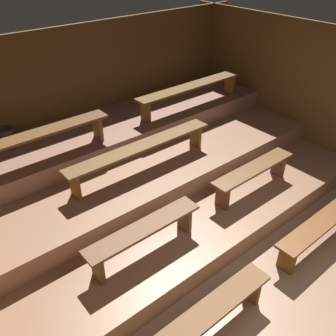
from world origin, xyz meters
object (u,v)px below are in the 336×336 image
at_px(bench_middle_center, 141,149).
at_px(bench_upper_right, 191,89).
at_px(pail_upper, 7,138).
at_px(bench_floor_right, 320,226).
at_px(bench_lower_right, 253,172).
at_px(bench_floor_left, 208,316).
at_px(bench_lower_left, 144,233).
at_px(bench_upper_left, 30,140).

bearing_deg(bench_middle_center, bench_upper_right, 24.07).
distance_m(bench_upper_right, pail_upper, 3.06).
bearing_deg(bench_floor_right, pail_upper, 126.20).
relative_size(bench_lower_right, bench_upper_right, 0.67).
relative_size(bench_floor_left, bench_lower_right, 1.08).
bearing_deg(bench_floor_right, bench_lower_right, 92.27).
relative_size(bench_floor_left, bench_floor_right, 1.00).
bearing_deg(bench_lower_left, bench_upper_right, 37.34).
bearing_deg(bench_middle_center, bench_lower_right, -44.23).
height_order(bench_floor_left, bench_upper_left, bench_upper_left).
bearing_deg(pail_upper, bench_lower_left, -76.14).
relative_size(bench_floor_left, bench_upper_left, 0.72).
distance_m(bench_middle_center, bench_upper_right, 1.78).
bearing_deg(bench_lower_right, bench_floor_left, -151.04).
bearing_deg(bench_upper_right, bench_floor_right, -98.22).
bearing_deg(bench_middle_center, bench_lower_left, -125.43).
xyz_separation_m(bench_floor_left, pail_upper, (-0.55, 3.51, 0.71)).
bearing_deg(bench_floor_right, bench_upper_right, 81.78).
xyz_separation_m(bench_floor_left, bench_upper_left, (-0.42, 2.92, 0.88)).
relative_size(bench_lower_right, pail_upper, 5.09).
relative_size(bench_lower_right, bench_middle_center, 0.63).
xyz_separation_m(bench_lower_right, bench_upper_left, (-2.40, 1.83, 0.60)).
bearing_deg(bench_upper_left, bench_middle_center, -29.74).
distance_m(bench_floor_left, bench_floor_right, 2.02).
relative_size(bench_floor_left, bench_lower_left, 1.08).
bearing_deg(bench_lower_left, pail_upper, 103.86).
bearing_deg(bench_upper_right, bench_floor_left, -129.87).
height_order(bench_upper_left, bench_upper_right, same).
xyz_separation_m(bench_floor_right, pail_upper, (-2.57, 3.51, 0.71)).
distance_m(bench_floor_left, pail_upper, 3.63).
relative_size(bench_floor_left, bench_middle_center, 0.68).
height_order(bench_floor_right, bench_upper_left, bench_upper_left).
height_order(bench_floor_right, bench_lower_left, bench_lower_left).
bearing_deg(bench_upper_right, bench_middle_center, -155.93).
distance_m(bench_floor_right, bench_lower_right, 1.13).
distance_m(bench_lower_right, pail_upper, 3.52).
relative_size(bench_lower_left, bench_middle_center, 0.63).
bearing_deg(bench_middle_center, pail_upper, 136.65).
distance_m(bench_floor_right, bench_upper_left, 3.91).
bearing_deg(bench_lower_right, bench_upper_left, 142.66).
bearing_deg(bench_upper_left, pail_upper, 102.56).
distance_m(bench_lower_right, bench_upper_right, 1.98).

